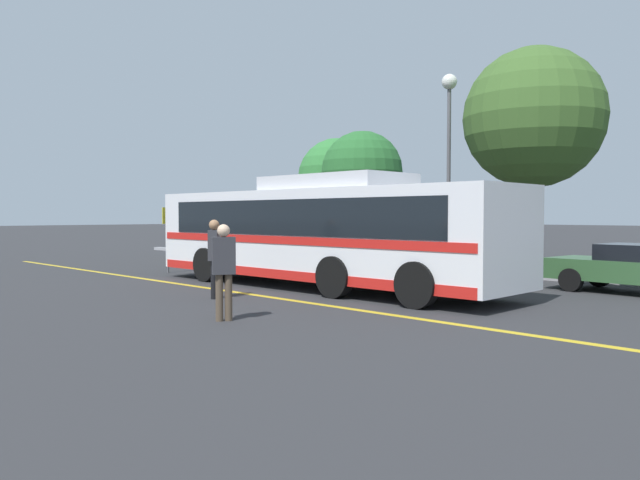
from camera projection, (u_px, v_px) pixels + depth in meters
The scene contains 15 objects.
ground_plane at pixel (362, 292), 15.82m from camera, with size 220.00×220.00×0.00m, color #2D2D30.
lane_strip_0 at pixel (256, 295), 15.28m from camera, with size 0.20×31.32×0.01m, color gold.
curb_strip at pixel (453, 270), 21.28m from camera, with size 39.32×0.36×0.15m, color #99999E.
transit_bus at pixel (320, 232), 16.75m from camera, with size 11.67×2.85×3.00m.
parked_car_0 at pixel (218, 243), 29.11m from camera, with size 4.35×2.15×1.30m.
parked_car_1 at pixel (288, 245), 25.16m from camera, with size 4.88×2.07×1.50m.
parked_car_2 at pixel (432, 252), 20.40m from camera, with size 4.29×1.84×1.51m.
parked_car_3 at pixel (636, 268), 15.54m from camera, with size 4.19×1.98×1.24m.
pedestrian_0 at pixel (214, 253), 14.64m from camera, with size 0.45×0.46×1.86m.
pedestrian_1 at pixel (224, 266), 11.54m from camera, with size 0.40×0.47×1.80m.
bus_stop_sign at pixel (168, 230), 21.19m from camera, with size 0.07×0.40×2.28m.
street_lamp at pixel (449, 123), 22.51m from camera, with size 0.56×0.56×7.05m.
tree_0 at pixel (337, 178), 31.79m from camera, with size 4.03×4.03×5.88m.
tree_1 at pixel (534, 118), 20.99m from camera, with size 4.71×4.71×7.60m.
tree_3 at pixel (362, 172), 27.52m from camera, with size 3.59×3.59×5.67m.
Camera 1 is at (10.48, -11.82, 1.97)m, focal length 35.00 mm.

